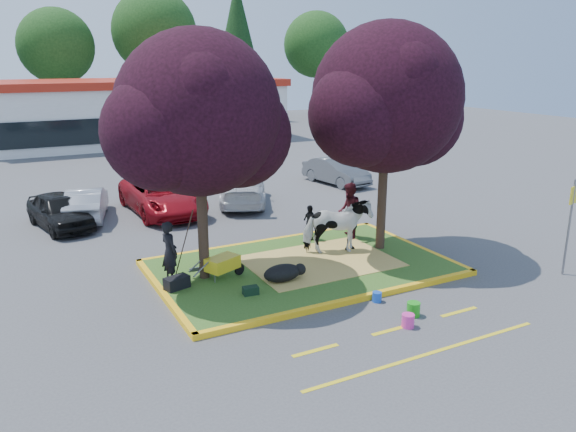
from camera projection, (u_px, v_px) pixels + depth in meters
name	position (u px, v px, depth m)	size (l,w,h in m)	color
ground	(302.00, 270.00, 16.20)	(90.00, 90.00, 0.00)	#424244
median_island	(302.00, 267.00, 16.18)	(8.00, 5.00, 0.15)	#30571B
curb_near	(352.00, 300.00, 13.98)	(8.30, 0.16, 0.15)	yellow
curb_far	(264.00, 242.00, 18.38)	(8.30, 0.16, 0.15)	yellow
curb_left	(163.00, 294.00, 14.36)	(0.16, 5.30, 0.15)	yellow
curb_right	(413.00, 246.00, 17.99)	(0.16, 5.30, 0.15)	yellow
straw_bedding	(320.00, 261.00, 16.42)	(4.20, 3.00, 0.01)	#E1C35D
tree_purple_left	(199.00, 121.00, 14.10)	(5.06, 4.20, 6.51)	black
tree_purple_right	(387.00, 105.00, 16.41)	(5.30, 4.40, 6.82)	black
fire_lane_stripe_a	(316.00, 350.00, 11.72)	(1.10, 0.12, 0.01)	yellow
fire_lane_stripe_b	(392.00, 330.00, 12.61)	(1.10, 0.12, 0.01)	yellow
fire_lane_stripe_c	(459.00, 312.00, 13.50)	(1.10, 0.12, 0.01)	yellow
fire_lane_long	(428.00, 354.00, 11.59)	(6.00, 0.10, 0.01)	yellow
retail_building	(139.00, 110.00, 40.35)	(20.40, 8.40, 4.40)	silver
treeline	(98.00, 35.00, 46.72)	(46.58, 7.80, 14.63)	black
cow	(337.00, 226.00, 16.90)	(0.91, 2.00, 1.69)	white
calf	(282.00, 273.00, 14.92)	(1.06, 0.60, 0.46)	black
handler	(170.00, 252.00, 14.72)	(0.61, 0.40, 1.67)	black
visitor_a	(349.00, 211.00, 18.29)	(0.90, 0.70, 1.86)	#41121A
visitor_b	(310.00, 222.00, 18.26)	(0.68, 0.28, 1.16)	black
wheelbarrow	(223.00, 263.00, 15.09)	(1.58, 0.83, 0.60)	black
gear_bag_dark	(177.00, 283.00, 14.46)	(0.63, 0.34, 0.32)	black
gear_bag_green	(251.00, 291.00, 14.11)	(0.39, 0.24, 0.21)	black
sign_post	(571.00, 216.00, 15.39)	(0.38, 0.12, 2.74)	slate
bucket_green	(413.00, 309.00, 13.26)	(0.32, 0.32, 0.34)	#1C9F18
bucket_pink	(408.00, 321.00, 12.71)	(0.29, 0.29, 0.31)	#E4329C
bucket_blue	(377.00, 297.00, 14.04)	(0.24, 0.24, 0.26)	blue
car_black	(59.00, 211.00, 20.03)	(1.49, 3.70, 1.26)	black
car_silver	(87.00, 203.00, 21.13)	(1.29, 3.69, 1.22)	#A3A5AB
car_red	(162.00, 195.00, 21.99)	(2.37, 5.14, 1.43)	maroon
car_white	(243.00, 188.00, 23.35)	(1.84, 4.53, 1.31)	silver
car_grey	(336.00, 171.00, 27.02)	(1.32, 3.78, 1.25)	#525559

